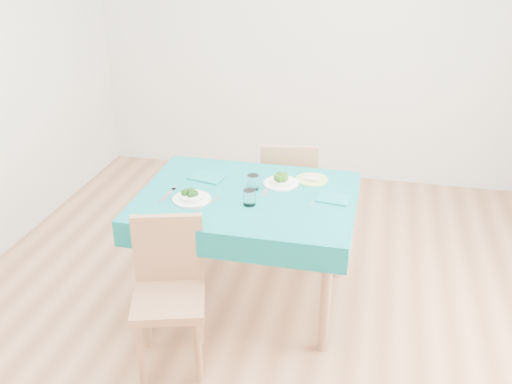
% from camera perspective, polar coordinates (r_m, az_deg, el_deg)
% --- Properties ---
extents(room_shell, '(4.02, 4.52, 2.73)m').
position_cam_1_polar(room_shell, '(3.08, 0.00, 8.36)').
color(room_shell, '#94603E').
rests_on(room_shell, ground).
extents(table, '(1.30, 0.98, 0.76)m').
position_cam_1_polar(table, '(3.63, -0.86, -5.66)').
color(table, '#096766').
rests_on(table, ground).
extents(chair_near, '(0.48, 0.51, 0.95)m').
position_cam_1_polar(chair_near, '(3.10, -8.77, -9.91)').
color(chair_near, '#946745').
rests_on(chair_near, ground).
extents(chair_far, '(0.47, 0.50, 1.00)m').
position_cam_1_polar(chair_far, '(4.24, 3.29, 1.05)').
color(chair_far, '#946745').
rests_on(chair_far, ground).
extents(bowl_near, '(0.23, 0.23, 0.07)m').
position_cam_1_polar(bowl_near, '(3.39, -6.46, -0.27)').
color(bowl_near, white).
rests_on(bowl_near, table).
extents(bowl_far, '(0.22, 0.22, 0.07)m').
position_cam_1_polar(bowl_far, '(3.57, 2.53, 1.27)').
color(bowl_far, white).
rests_on(bowl_far, table).
extents(fork_near, '(0.05, 0.19, 0.00)m').
position_cam_1_polar(fork_near, '(3.48, -8.85, -0.27)').
color(fork_near, silver).
rests_on(fork_near, table).
extents(knife_near, '(0.10, 0.21, 0.00)m').
position_cam_1_polar(knife_near, '(3.34, -4.83, -1.20)').
color(knife_near, silver).
rests_on(knife_near, table).
extents(fork_far, '(0.03, 0.20, 0.00)m').
position_cam_1_polar(fork_far, '(3.51, 1.08, 0.24)').
color(fork_far, silver).
rests_on(fork_far, table).
extents(knife_far, '(0.08, 0.18, 0.00)m').
position_cam_1_polar(knife_far, '(3.39, 5.98, -0.86)').
color(knife_far, silver).
rests_on(knife_far, table).
extents(napkin_near, '(0.24, 0.19, 0.01)m').
position_cam_1_polar(napkin_near, '(3.68, -4.92, 1.49)').
color(napkin_near, '#0D7270').
rests_on(napkin_near, table).
extents(napkin_far, '(0.21, 0.16, 0.01)m').
position_cam_1_polar(napkin_far, '(3.41, 7.71, -0.68)').
color(napkin_far, '#0D7270').
rests_on(napkin_far, table).
extents(tumbler_center, '(0.07, 0.07, 0.09)m').
position_cam_1_polar(tumbler_center, '(3.50, -0.31, 0.98)').
color(tumbler_center, white).
rests_on(tumbler_center, table).
extents(tumbler_side, '(0.07, 0.07, 0.09)m').
position_cam_1_polar(tumbler_side, '(3.31, -0.66, -0.54)').
color(tumbler_side, white).
rests_on(tumbler_side, table).
extents(side_plate, '(0.21, 0.21, 0.01)m').
position_cam_1_polar(side_plate, '(3.65, 5.60, 1.25)').
color(side_plate, '#B2D367').
rests_on(side_plate, table).
extents(bread_slice, '(0.10, 0.10, 0.01)m').
position_cam_1_polar(bread_slice, '(3.65, 5.61, 1.42)').
color(bread_slice, beige).
rests_on(bread_slice, side_plate).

